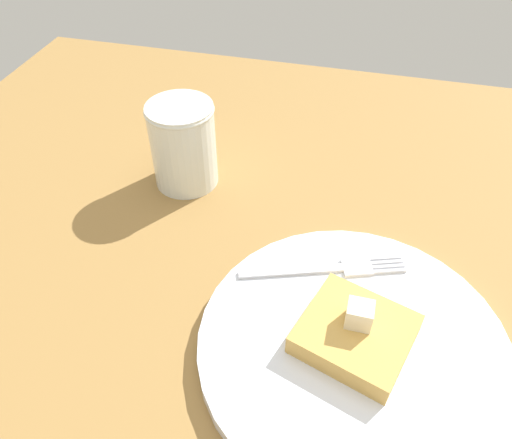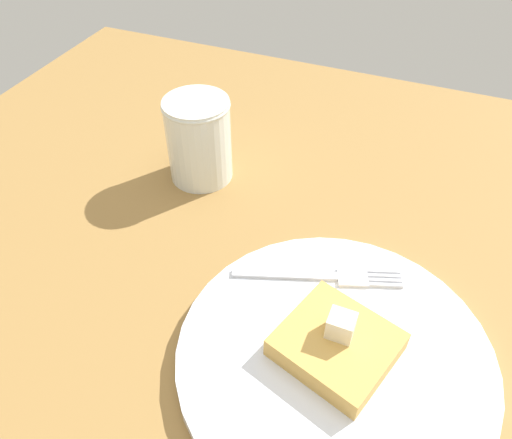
# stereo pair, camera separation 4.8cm
# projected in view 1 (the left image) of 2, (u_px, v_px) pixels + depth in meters

# --- Properties ---
(table_surface) EXTENTS (1.17, 1.17, 0.02)m
(table_surface) POSITION_uv_depth(u_px,v_px,m) (341.00, 429.00, 0.39)
(table_surface) COLOR olive
(table_surface) RESTS_ON ground
(plate) EXTENTS (0.27, 0.27, 0.01)m
(plate) POSITION_uv_depth(u_px,v_px,m) (353.00, 345.00, 0.43)
(plate) COLOR white
(plate) RESTS_ON table_surface
(toast_slice_center) EXTENTS (0.11, 0.10, 0.02)m
(toast_slice_center) POSITION_uv_depth(u_px,v_px,m) (355.00, 334.00, 0.41)
(toast_slice_center) COLOR gold
(toast_slice_center) RESTS_ON plate
(butter_pat_primary) EXTENTS (0.02, 0.02, 0.02)m
(butter_pat_primary) POSITION_uv_depth(u_px,v_px,m) (357.00, 314.00, 0.40)
(butter_pat_primary) COLOR #F2E8CB
(butter_pat_primary) RESTS_ON toast_slice_center
(fork) EXTENTS (0.16, 0.07, 0.00)m
(fork) POSITION_uv_depth(u_px,v_px,m) (333.00, 269.00, 0.48)
(fork) COLOR silver
(fork) RESTS_ON plate
(syrup_jar) EXTENTS (0.08, 0.08, 0.10)m
(syrup_jar) POSITION_uv_depth(u_px,v_px,m) (184.00, 148.00, 0.57)
(syrup_jar) COLOR #3C180A
(syrup_jar) RESTS_ON table_surface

